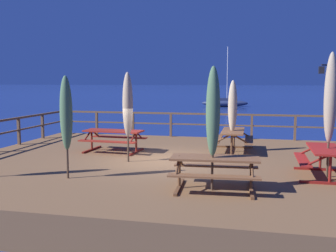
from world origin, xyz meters
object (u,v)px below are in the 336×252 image
(picnic_table_mid_right, at_px, (114,136))
(patio_umbrella_short_back, at_px, (213,112))
(patio_umbrella_tall_back_left, at_px, (66,114))
(sailboat_distant, at_px, (224,103))
(picnic_table_back_left, at_px, (233,136))
(patio_umbrella_short_mid, at_px, (330,98))
(patio_umbrella_tall_mid_right, at_px, (128,105))
(picnic_table_mid_centre, at_px, (215,166))
(picnic_table_front_left, at_px, (325,156))
(patio_umbrella_tall_back_right, at_px, (233,107))
(lamp_post_hooked, at_px, (327,91))

(picnic_table_mid_right, height_order, patio_umbrella_short_back, patio_umbrella_short_back)
(patio_umbrella_tall_back_left, xyz_separation_m, sailboat_distant, (0.45, 42.89, -2.00))
(picnic_table_back_left, relative_size, patio_umbrella_short_mid, 0.65)
(patio_umbrella_short_mid, bearing_deg, picnic_table_mid_right, 160.92)
(patio_umbrella_short_back, height_order, patio_umbrella_tall_mid_right, patio_umbrella_short_back)
(picnic_table_mid_centre, distance_m, patio_umbrella_tall_mid_right, 4.12)
(sailboat_distant, bearing_deg, picnic_table_mid_centre, -85.54)
(picnic_table_front_left, bearing_deg, picnic_table_mid_right, 160.86)
(sailboat_distant, bearing_deg, picnic_table_front_left, -81.68)
(patio_umbrella_tall_back_right, xyz_separation_m, patio_umbrella_tall_mid_right, (-3.03, -2.44, 0.15))
(patio_umbrella_short_back, bearing_deg, patio_umbrella_tall_back_left, 175.35)
(patio_umbrella_short_mid, height_order, lamp_post_hooked, patio_umbrella_short_mid)
(picnic_table_mid_centre, bearing_deg, picnic_table_mid_right, 134.00)
(patio_umbrella_short_back, bearing_deg, picnic_table_mid_right, 133.16)
(patio_umbrella_short_back, bearing_deg, lamp_post_hooked, 65.05)
(patio_umbrella_tall_mid_right, relative_size, lamp_post_hooked, 0.87)
(patio_umbrella_tall_back_right, relative_size, patio_umbrella_short_back, 0.89)
(patio_umbrella_tall_back_left, bearing_deg, patio_umbrella_short_mid, 13.79)
(picnic_table_back_left, distance_m, patio_umbrella_tall_mid_right, 4.13)
(picnic_table_mid_centre, bearing_deg, patio_umbrella_tall_back_right, 89.24)
(picnic_table_back_left, relative_size, sailboat_distant, 0.27)
(patio_umbrella_tall_back_right, height_order, patio_umbrella_short_back, patio_umbrella_short_back)
(picnic_table_mid_centre, xyz_separation_m, patio_umbrella_short_back, (-0.05, -0.07, 1.24))
(picnic_table_mid_right, distance_m, patio_umbrella_short_mid, 7.33)
(picnic_table_mid_centre, height_order, patio_umbrella_short_mid, patio_umbrella_short_mid)
(picnic_table_mid_right, xyz_separation_m, patio_umbrella_short_mid, (6.78, -2.35, 1.49))
(patio_umbrella_tall_back_left, xyz_separation_m, patio_umbrella_short_mid, (6.55, 1.61, 0.38))
(picnic_table_mid_right, height_order, lamp_post_hooked, lamp_post_hooked)
(patio_umbrella_tall_mid_right, bearing_deg, lamp_post_hooked, 38.03)
(picnic_table_mid_centre, bearing_deg, patio_umbrella_tall_back_left, 176.45)
(patio_umbrella_short_back, height_order, lamp_post_hooked, lamp_post_hooked)
(patio_umbrella_tall_back_right, relative_size, patio_umbrella_short_mid, 0.78)
(picnic_table_mid_right, height_order, sailboat_distant, sailboat_distant)
(patio_umbrella_tall_back_left, distance_m, lamp_post_hooked, 10.51)
(patio_umbrella_tall_back_right, relative_size, sailboat_distant, 0.33)
(picnic_table_back_left, height_order, picnic_table_mid_centre, same)
(picnic_table_front_left, bearing_deg, lamp_post_hooked, 81.32)
(picnic_table_back_left, height_order, picnic_table_mid_right, same)
(picnic_table_mid_centre, height_order, lamp_post_hooked, lamp_post_hooked)
(patio_umbrella_tall_back_right, height_order, patio_umbrella_tall_mid_right, patio_umbrella_tall_mid_right)
(picnic_table_front_left, bearing_deg, picnic_table_back_left, 128.56)
(picnic_table_mid_right, height_order, picnic_table_front_left, same)
(picnic_table_mid_right, height_order, patio_umbrella_tall_mid_right, patio_umbrella_tall_mid_right)
(patio_umbrella_tall_mid_right, height_order, sailboat_distant, sailboat_distant)
(patio_umbrella_tall_back_right, xyz_separation_m, patio_umbrella_short_back, (-0.12, -5.10, 0.20))
(patio_umbrella_short_back, relative_size, patio_umbrella_tall_mid_right, 1.02)
(patio_umbrella_tall_back_right, bearing_deg, picnic_table_mid_centre, -90.76)
(picnic_table_mid_right, relative_size, lamp_post_hooked, 0.67)
(picnic_table_mid_right, distance_m, lamp_post_hooked, 8.53)
(patio_umbrella_short_mid, relative_size, lamp_post_hooked, 1.01)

